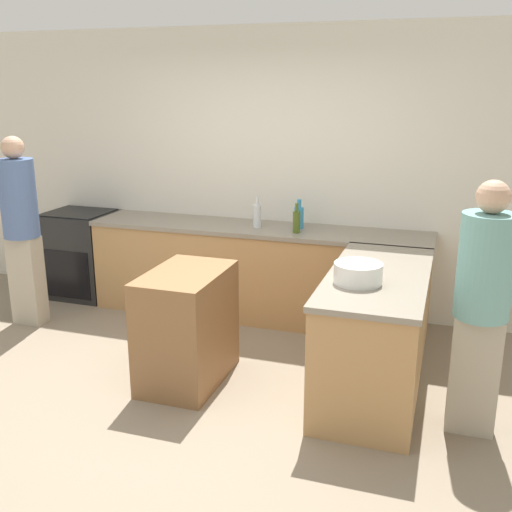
# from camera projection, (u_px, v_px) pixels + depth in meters

# --- Properties ---
(ground_plane) EXTENTS (14.00, 14.00, 0.00)m
(ground_plane) POSITION_uv_depth(u_px,v_px,m) (182.00, 398.00, 4.29)
(ground_plane) COLOR gray
(wall_back) EXTENTS (8.00, 0.06, 2.70)m
(wall_back) POSITION_uv_depth(u_px,v_px,m) (268.00, 172.00, 5.78)
(wall_back) COLOR silver
(wall_back) RESTS_ON ground_plane
(counter_back) EXTENTS (3.23, 0.64, 0.89)m
(counter_back) POSITION_uv_depth(u_px,v_px,m) (257.00, 272.00, 5.72)
(counter_back) COLOR tan
(counter_back) RESTS_ON ground_plane
(counter_peninsula) EXTENTS (0.69, 1.63, 0.89)m
(counter_peninsula) POSITION_uv_depth(u_px,v_px,m) (375.00, 331.00, 4.33)
(counter_peninsula) COLOR tan
(counter_peninsula) RESTS_ON ground_plane
(range_oven) EXTENTS (0.68, 0.61, 0.90)m
(range_oven) POSITION_uv_depth(u_px,v_px,m) (81.00, 254.00, 6.32)
(range_oven) COLOR black
(range_oven) RESTS_ON ground_plane
(island_table) EXTENTS (0.53, 0.82, 0.86)m
(island_table) POSITION_uv_depth(u_px,v_px,m) (187.00, 327.00, 4.46)
(island_table) COLOR brown
(island_table) RESTS_ON ground_plane
(mixing_bowl) EXTENTS (0.32, 0.32, 0.14)m
(mixing_bowl) POSITION_uv_depth(u_px,v_px,m) (358.00, 273.00, 3.99)
(mixing_bowl) COLOR white
(mixing_bowl) RESTS_ON counter_peninsula
(dish_soap_bottle) EXTENTS (0.09, 0.09, 0.27)m
(dish_soap_bottle) POSITION_uv_depth(u_px,v_px,m) (299.00, 217.00, 5.51)
(dish_soap_bottle) COLOR #338CBF
(dish_soap_bottle) RESTS_ON counter_back
(vinegar_bottle_clear) EXTENTS (0.07, 0.07, 0.29)m
(vinegar_bottle_clear) POSITION_uv_depth(u_px,v_px,m) (257.00, 215.00, 5.54)
(vinegar_bottle_clear) COLOR silver
(vinegar_bottle_clear) RESTS_ON counter_back
(olive_oil_bottle) EXTENTS (0.07, 0.07, 0.27)m
(olive_oil_bottle) POSITION_uv_depth(u_px,v_px,m) (297.00, 221.00, 5.34)
(olive_oil_bottle) COLOR #475B1E
(olive_oil_bottle) RESTS_ON counter_back
(person_by_range) EXTENTS (0.32, 0.32, 1.74)m
(person_by_range) POSITION_uv_depth(u_px,v_px,m) (21.00, 224.00, 5.41)
(person_by_range) COLOR #ADA38E
(person_by_range) RESTS_ON ground_plane
(person_at_peninsula) EXTENTS (0.33, 0.33, 1.64)m
(person_at_peninsula) POSITION_uv_depth(u_px,v_px,m) (482.00, 301.00, 3.67)
(person_at_peninsula) COLOR #ADA38E
(person_at_peninsula) RESTS_ON ground_plane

